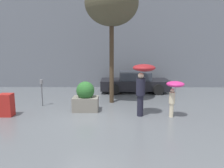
% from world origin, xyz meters
% --- Properties ---
extents(ground_plane, '(40.00, 40.00, 0.00)m').
position_xyz_m(ground_plane, '(0.00, 0.00, 0.00)').
color(ground_plane, slate).
extents(building_facade, '(18.00, 0.30, 6.00)m').
position_xyz_m(building_facade, '(0.00, 6.50, 3.00)').
color(building_facade, slate).
rests_on(building_facade, ground).
extents(planter_box, '(1.08, 0.77, 1.28)m').
position_xyz_m(planter_box, '(-0.40, 0.91, 0.59)').
color(planter_box, gray).
rests_on(planter_box, ground).
extents(person_adult, '(0.88, 0.88, 2.06)m').
position_xyz_m(person_adult, '(1.94, 0.26, 1.53)').
color(person_adult, '#1E1E2D').
rests_on(person_adult, ground).
extents(person_child, '(0.68, 0.68, 1.43)m').
position_xyz_m(person_child, '(3.14, 0.04, 1.12)').
color(person_child, beige).
rests_on(person_child, ground).
extents(parked_car_near, '(4.08, 1.97, 1.22)m').
position_xyz_m(parked_car_near, '(2.09, 4.90, 0.57)').
color(parked_car_near, black).
rests_on(parked_car_near, ground).
extents(street_tree, '(2.48, 2.48, 5.77)m').
position_xyz_m(street_tree, '(0.71, 2.32, 4.68)').
color(street_tree, '#423323').
rests_on(street_tree, ground).
extents(parking_meter, '(0.14, 0.14, 1.25)m').
position_xyz_m(parking_meter, '(-2.51, 1.64, 0.90)').
color(parking_meter, '#595B60').
rests_on(parking_meter, ground).
extents(newspaper_box, '(0.50, 0.44, 0.90)m').
position_xyz_m(newspaper_box, '(-3.45, 0.16, 0.45)').
color(newspaper_box, '#B2231E').
rests_on(newspaper_box, ground).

